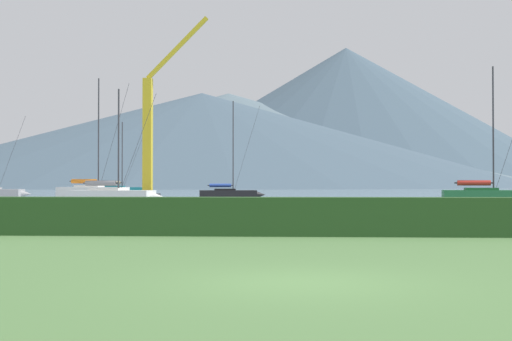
{
  "coord_description": "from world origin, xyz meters",
  "views": [
    {
      "loc": [
        -0.04,
        -12.33,
        1.75
      ],
      "look_at": [
        -4.73,
        68.44,
        3.19
      ],
      "focal_mm": 49.22,
      "sensor_mm": 36.0,
      "label": 1
    }
  ],
  "objects": [
    {
      "name": "sailboat_slip_10",
      "position": [
        16.27,
        48.68,
        0.7
      ],
      "size": [
        8.47,
        3.29,
        11.74
      ],
      "rotation": [
        0.0,
        0.0,
        -0.12
      ],
      "color": "#236B38",
      "rests_on": "harbor_water"
    },
    {
      "name": "sailboat_slip_9",
      "position": [
        -15.66,
        46.5,
        0.68
      ],
      "size": [
        8.39,
        3.4,
        9.76
      ],
      "rotation": [
        0.0,
        0.0,
        -0.14
      ],
      "color": "white",
      "rests_on": "harbor_water"
    },
    {
      "name": "distant_hill_central_peak",
      "position": [
        -45.37,
        321.17,
        22.46
      ],
      "size": [
        305.47,
        305.47,
        44.93
      ],
      "primitive_type": "cone",
      "color": "#425666",
      "rests_on": "ground_plane"
    },
    {
      "name": "harbor_water",
      "position": [
        0.0,
        137.0,
        0.0
      ],
      "size": [
        320.0,
        246.0,
        0.0
      ],
      "primitive_type": "cube",
      "color": "gray",
      "rests_on": "ground_plane"
    },
    {
      "name": "distant_hill_east_ridge",
      "position": [
        -39.66,
        393.47,
        26.99
      ],
      "size": [
        354.36,
        354.36,
        53.98
      ],
      "primitive_type": "cone",
      "color": "slate",
      "rests_on": "ground_plane"
    },
    {
      "name": "dock_crane",
      "position": [
        -13.29,
        50.44,
        5.1
      ],
      "size": [
        6.52,
        2.0,
        16.84
      ],
      "color": "#333338",
      "rests_on": "ground_plane"
    },
    {
      "name": "sailboat_slip_1",
      "position": [
        -23.6,
        67.92,
        0.79
      ],
      "size": [
        9.44,
        3.92,
        13.93
      ],
      "rotation": [
        0.0,
        0.0,
        -0.15
      ],
      "color": "white",
      "rests_on": "harbor_water"
    },
    {
      "name": "sailboat_slip_0",
      "position": [
        -7.29,
        62.7,
        0.6
      ],
      "size": [
        7.18,
        2.74,
        10.59
      ],
      "rotation": [
        0.0,
        0.0,
        0.11
      ],
      "color": "black",
      "rests_on": "harbor_water"
    },
    {
      "name": "hedge_line",
      "position": [
        0.0,
        11.0,
        0.64
      ],
      "size": [
        80.0,
        1.2,
        1.27
      ],
      "primitive_type": "cube",
      "color": "#284C23",
      "rests_on": "ground_plane"
    },
    {
      "name": "distant_hill_west_ridge",
      "position": [
        30.29,
        418.55,
        42.37
      ],
      "size": [
        280.33,
        280.33,
        84.74
      ],
      "primitive_type": "cone",
      "color": "#425666",
      "rests_on": "ground_plane"
    },
    {
      "name": "sailboat_slip_5",
      "position": [
        -24.76,
        83.67,
        0.7
      ],
      "size": [
        8.59,
        3.12,
        10.23
      ],
      "rotation": [
        0.0,
        0.0,
        0.09
      ],
      "color": "#19707A",
      "rests_on": "harbor_water"
    },
    {
      "name": "ground_plane",
      "position": [
        0.0,
        0.0,
        0.0
      ],
      "size": [
        1000.0,
        1000.0,
        0.0
      ],
      "primitive_type": "plane",
      "color": "#517A42"
    }
  ]
}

